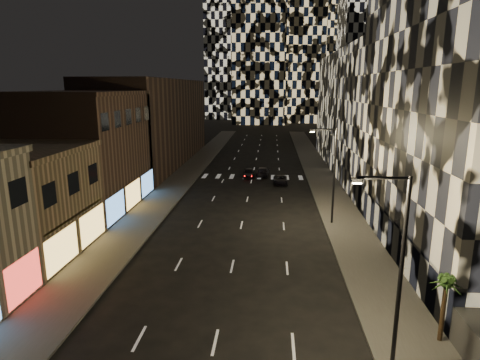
% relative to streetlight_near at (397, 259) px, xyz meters
% --- Properties ---
extents(sidewalk_left, '(4.00, 120.00, 0.15)m').
position_rel_streetlight_near_xyz_m(sidewalk_left, '(-18.35, 40.00, -5.28)').
color(sidewalk_left, '#47443F').
rests_on(sidewalk_left, ground).
extents(sidewalk_right, '(4.00, 120.00, 0.15)m').
position_rel_streetlight_near_xyz_m(sidewalk_right, '(1.65, 40.00, -5.28)').
color(sidewalk_right, '#47443F').
rests_on(sidewalk_right, ground).
extents(curb_left, '(0.20, 120.00, 0.15)m').
position_rel_streetlight_near_xyz_m(curb_left, '(-16.25, 40.00, -5.28)').
color(curb_left, '#4C4C47').
rests_on(curb_left, ground).
extents(curb_right, '(0.20, 120.00, 0.15)m').
position_rel_streetlight_near_xyz_m(curb_right, '(-0.45, 40.00, -5.28)').
color(curb_right, '#4C4C47').
rests_on(curb_right, ground).
extents(retail_tan, '(10.00, 10.00, 8.00)m').
position_rel_streetlight_near_xyz_m(retail_tan, '(-25.35, 11.00, -1.35)').
color(retail_tan, '#8A7153').
rests_on(retail_tan, ground).
extents(retail_brown, '(10.00, 15.00, 12.00)m').
position_rel_streetlight_near_xyz_m(retail_brown, '(-25.35, 23.50, 0.65)').
color(retail_brown, '#50392D').
rests_on(retail_brown, ground).
extents(retail_filler_left, '(10.00, 40.00, 14.00)m').
position_rel_streetlight_near_xyz_m(retail_filler_left, '(-25.35, 50.00, 1.65)').
color(retail_filler_left, '#50392D').
rests_on(retail_filler_left, ground).
extents(midrise_base, '(0.60, 25.00, 3.00)m').
position_rel_streetlight_near_xyz_m(midrise_base, '(3.95, 14.50, -3.85)').
color(midrise_base, '#383838').
rests_on(midrise_base, ground).
extents(midrise_filler_right, '(16.00, 40.00, 18.00)m').
position_rel_streetlight_near_xyz_m(midrise_filler_right, '(11.65, 47.00, 3.65)').
color(midrise_filler_right, '#232326').
rests_on(midrise_filler_right, ground).
extents(streetlight_near, '(2.55, 0.25, 9.00)m').
position_rel_streetlight_near_xyz_m(streetlight_near, '(0.00, 0.00, 0.00)').
color(streetlight_near, black).
rests_on(streetlight_near, sidewalk_right).
extents(streetlight_far, '(2.55, 0.25, 9.00)m').
position_rel_streetlight_near_xyz_m(streetlight_far, '(0.00, 20.00, 0.00)').
color(streetlight_far, black).
rests_on(streetlight_far, sidewalk_right).
extents(car_dark_midlane, '(1.66, 3.89, 1.31)m').
position_rel_streetlight_near_xyz_m(car_dark_midlane, '(-8.85, 39.71, -4.70)').
color(car_dark_midlane, black).
rests_on(car_dark_midlane, ground).
extents(car_dark_oncoming, '(1.97, 4.57, 1.31)m').
position_rel_streetlight_near_xyz_m(car_dark_oncoming, '(-6.85, 40.61, -4.70)').
color(car_dark_oncoming, black).
rests_on(car_dark_oncoming, ground).
extents(car_dark_rightlane, '(1.87, 3.99, 1.10)m').
position_rel_streetlight_near_xyz_m(car_dark_rightlane, '(-4.35, 35.89, -4.80)').
color(car_dark_rightlane, black).
rests_on(car_dark_rightlane, ground).
extents(palm_tree, '(1.83, 1.83, 3.61)m').
position_rel_streetlight_near_xyz_m(palm_tree, '(3.15, 1.90, -2.23)').
color(palm_tree, '#47331E').
rests_on(palm_tree, sidewalk_right).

